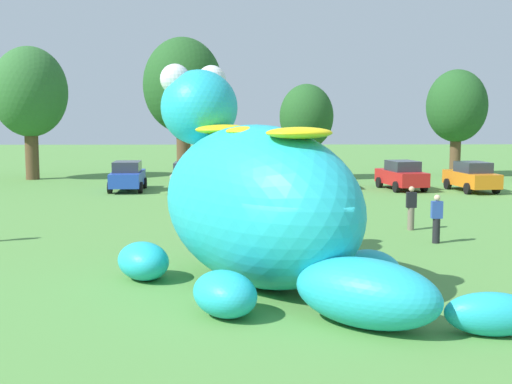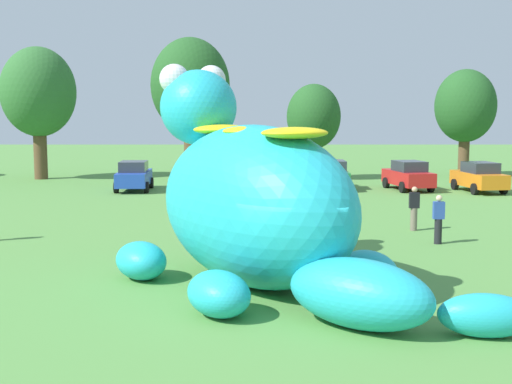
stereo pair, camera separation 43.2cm
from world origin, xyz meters
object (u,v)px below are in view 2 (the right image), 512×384
(spectator_near_inflatable, at_px, (441,220))
(spectator_by_cars, at_px, (416,209))
(car_red, at_px, (411,176))
(car_orange, at_px, (481,177))
(giant_inflatable_creature, at_px, (257,203))
(spectator_mid_field, at_px, (190,183))
(car_blue, at_px, (136,176))
(car_yellow, at_px, (269,177))
(car_white, at_px, (196,177))
(car_green, at_px, (334,175))

(spectator_near_inflatable, height_order, spectator_by_cars, same)
(car_red, relative_size, car_orange, 1.01)
(giant_inflatable_creature, relative_size, spectator_mid_field, 5.78)
(spectator_by_cars, bearing_deg, car_red, 78.44)
(car_blue, bearing_deg, spectator_by_cars, -45.68)
(car_yellow, relative_size, car_orange, 0.97)
(car_white, relative_size, car_red, 0.95)
(car_green, bearing_deg, spectator_near_inflatable, -83.78)
(car_red, height_order, spectator_mid_field, car_red)
(car_blue, distance_m, car_red, 16.04)
(spectator_near_inflatable, bearing_deg, spectator_mid_field, 128.48)
(spectator_near_inflatable, relative_size, spectator_mid_field, 1.00)
(car_red, distance_m, spectator_by_cars, 14.06)
(car_green, height_order, spectator_by_cars, car_green)
(spectator_mid_field, bearing_deg, spectator_by_cars, -45.30)
(spectator_near_inflatable, bearing_deg, car_white, 122.34)
(car_green, relative_size, car_red, 0.94)
(spectator_mid_field, distance_m, spectator_by_cars, 13.82)
(car_red, bearing_deg, car_orange, -14.11)
(spectator_mid_field, bearing_deg, car_red, 17.52)
(spectator_mid_field, bearing_deg, car_white, 88.87)
(giant_inflatable_creature, bearing_deg, car_red, 67.92)
(car_blue, relative_size, spectator_mid_field, 2.44)
(car_red, relative_size, spectator_mid_field, 2.54)
(car_yellow, xyz_separation_m, spectator_mid_field, (-4.23, -3.25, -0.01))
(car_white, xyz_separation_m, spectator_near_inflatable, (9.89, -15.62, -0.01))
(car_blue, bearing_deg, spectator_near_inflatable, -50.36)
(giant_inflatable_creature, xyz_separation_m, car_red, (8.96, 22.09, -1.33))
(car_green, xyz_separation_m, car_orange, (8.27, -1.43, 0.00))
(car_orange, height_order, spectator_by_cars, car_orange)
(car_white, bearing_deg, giant_inflatable_creature, -80.61)
(spectator_near_inflatable, bearing_deg, car_yellow, 109.95)
(car_white, distance_m, car_green, 8.15)
(car_green, distance_m, spectator_near_inflatable, 17.04)
(car_green, relative_size, spectator_mid_field, 2.40)
(giant_inflatable_creature, relative_size, car_yellow, 2.37)
(spectator_near_inflatable, bearing_deg, car_green, 96.22)
(giant_inflatable_creature, height_order, car_orange, giant_inflatable_creature)
(car_yellow, distance_m, car_orange, 12.15)
(car_white, height_order, spectator_by_cars, car_white)
(car_orange, relative_size, spectator_by_cars, 2.52)
(car_white, xyz_separation_m, car_green, (8.04, 1.32, 0.00))
(car_yellow, bearing_deg, car_green, 16.86)
(car_orange, bearing_deg, spectator_mid_field, -169.64)
(car_white, distance_m, car_red, 12.51)
(car_yellow, bearing_deg, spectator_near_inflatable, -70.05)
(spectator_mid_field, bearing_deg, giant_inflatable_creature, -78.85)
(car_red, height_order, car_orange, same)
(spectator_near_inflatable, bearing_deg, spectator_by_cars, 94.87)
(car_blue, height_order, car_yellow, same)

